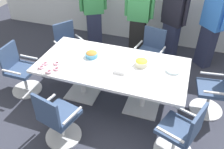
# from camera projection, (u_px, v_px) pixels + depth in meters

# --- Properties ---
(ground_plane) EXTENTS (10.00, 10.00, 0.01)m
(ground_plane) POSITION_uv_depth(u_px,v_px,m) (112.00, 99.00, 4.25)
(ground_plane) COLOR #2D303D
(conference_table) EXTENTS (2.40, 1.20, 0.75)m
(conference_table) POSITION_uv_depth(u_px,v_px,m) (112.00, 71.00, 3.87)
(conference_table) COLOR silver
(conference_table) RESTS_ON ground
(office_chair_0) EXTENTS (0.61, 0.61, 0.91)m
(office_chair_0) POSITION_uv_depth(u_px,v_px,m) (215.00, 92.00, 3.78)
(office_chair_0) COLOR silver
(office_chair_0) RESTS_ON ground
(office_chair_1) EXTENTS (0.63, 0.63, 0.91)m
(office_chair_1) POSITION_uv_depth(u_px,v_px,m) (150.00, 54.00, 4.70)
(office_chair_1) COLOR silver
(office_chair_1) RESTS_ON ground
(office_chair_2) EXTENTS (0.75, 0.75, 0.91)m
(office_chair_2) POSITION_uv_depth(u_px,v_px,m) (69.00, 48.00, 4.90)
(office_chair_2) COLOR silver
(office_chair_2) RESTS_ON ground
(office_chair_3) EXTENTS (0.54, 0.54, 0.91)m
(office_chair_3) POSITION_uv_depth(u_px,v_px,m) (20.00, 72.00, 4.22)
(office_chair_3) COLOR silver
(office_chair_3) RESTS_ON ground
(office_chair_4) EXTENTS (0.65, 0.65, 0.91)m
(office_chair_4) POSITION_uv_depth(u_px,v_px,m) (58.00, 120.00, 3.31)
(office_chair_4) COLOR silver
(office_chair_4) RESTS_ON ground
(office_chair_5) EXTENTS (0.69, 0.69, 0.91)m
(office_chair_5) POSITION_uv_depth(u_px,v_px,m) (181.00, 134.00, 3.10)
(office_chair_5) COLOR silver
(office_chair_5) RESTS_ON ground
(person_standing_0) EXTENTS (0.56, 0.42, 1.77)m
(person_standing_0) POSITION_uv_depth(u_px,v_px,m) (93.00, 9.00, 5.23)
(person_standing_0) COLOR #232842
(person_standing_0) RESTS_ON ground
(person_standing_1) EXTENTS (0.61, 0.23, 1.81)m
(person_standing_1) POSITION_uv_depth(u_px,v_px,m) (139.00, 16.00, 4.87)
(person_standing_1) COLOR black
(person_standing_1) RESTS_ON ground
(person_standing_2) EXTENTS (0.57, 0.41, 1.75)m
(person_standing_2) POSITION_uv_depth(u_px,v_px,m) (173.00, 20.00, 4.79)
(person_standing_2) COLOR #232842
(person_standing_2) RESTS_ON ground
(person_standing_3) EXTENTS (0.48, 0.50, 1.81)m
(person_standing_3) POSITION_uv_depth(u_px,v_px,m) (212.00, 24.00, 4.57)
(person_standing_3) COLOR #232842
(person_standing_3) RESTS_ON ground
(snack_bowl_chips_yellow) EXTENTS (0.21, 0.21, 0.12)m
(snack_bowl_chips_yellow) POSITION_uv_depth(u_px,v_px,m) (141.00, 62.00, 3.74)
(snack_bowl_chips_yellow) COLOR beige
(snack_bowl_chips_yellow) RESTS_ON conference_table
(snack_bowl_pretzels) EXTENTS (0.21, 0.21, 0.11)m
(snack_bowl_pretzels) POSITION_uv_depth(u_px,v_px,m) (91.00, 54.00, 3.95)
(snack_bowl_pretzels) COLOR #4C9EC6
(snack_bowl_pretzels) RESTS_ON conference_table
(donut_platter) EXTENTS (0.36, 0.35, 0.04)m
(donut_platter) POSITION_uv_depth(u_px,v_px,m) (50.00, 67.00, 3.70)
(donut_platter) COLOR white
(donut_platter) RESTS_ON conference_table
(plate_stack) EXTENTS (0.23, 0.23, 0.04)m
(plate_stack) POSITION_uv_depth(u_px,v_px,m) (173.00, 70.00, 3.63)
(plate_stack) COLOR white
(plate_stack) RESTS_ON conference_table
(napkin_pile) EXTENTS (0.17, 0.17, 0.06)m
(napkin_pile) POSITION_uv_depth(u_px,v_px,m) (121.00, 70.00, 3.62)
(napkin_pile) COLOR white
(napkin_pile) RESTS_ON conference_table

